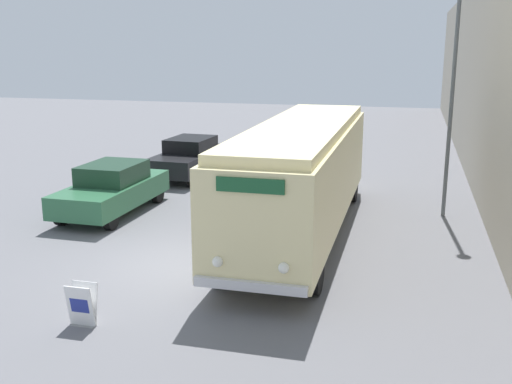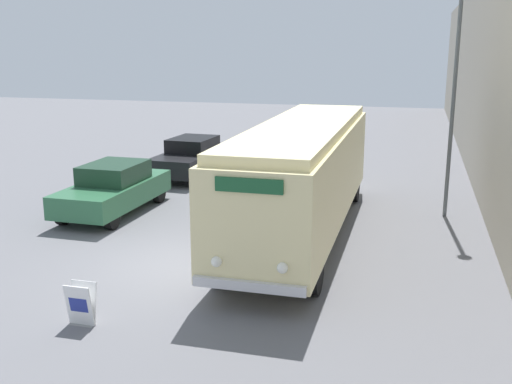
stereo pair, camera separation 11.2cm
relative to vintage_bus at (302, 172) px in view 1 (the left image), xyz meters
name	(u,v)px [view 1 (the left image)]	position (x,y,z in m)	size (l,w,h in m)	color
ground_plane	(181,266)	(-2.34, -3.22, -1.79)	(80.00, 80.00, 0.00)	slate
building_wall_right	(485,84)	(5.26, 6.78, 2.07)	(0.30, 60.00, 7.72)	#B2A893
vintage_bus	(302,172)	(0.00, 0.00, 0.00)	(2.41, 11.01, 3.13)	black
sign_board	(82,306)	(-2.98, -6.64, -1.39)	(0.54, 0.32, 0.84)	gray
streetlamp	(455,59)	(3.97, 2.95, 3.00)	(0.36, 0.36, 7.56)	#595E60
parked_car_near	(112,189)	(-6.16, 0.65, -1.00)	(1.97, 4.62, 1.58)	black
parked_car_mid	(190,157)	(-5.71, 6.36, -0.99)	(2.08, 4.63, 1.58)	black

